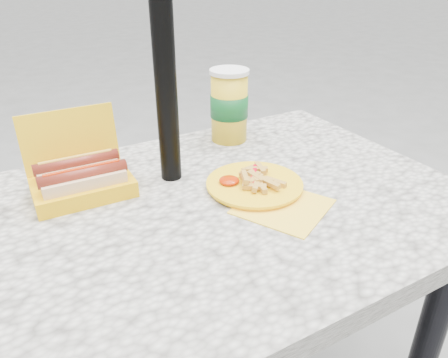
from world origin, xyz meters
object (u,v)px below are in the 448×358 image
fries_plate (256,185)px  umbrella_pole (162,29)px  hotdog_box (81,178)px  soda_cup (229,105)px

fries_plate → umbrella_pole: bearing=132.6°
hotdog_box → umbrella_pole: bearing=-5.4°
fries_plate → soda_cup: 0.32m
umbrella_pole → hotdog_box: 0.37m
hotdog_box → fries_plate: hotdog_box is taller
umbrella_pole → fries_plate: size_ratio=6.55×
hotdog_box → fries_plate: 0.40m
fries_plate → soda_cup: size_ratio=1.62×
fries_plate → soda_cup: soda_cup is taller
fries_plate → soda_cup: (0.10, 0.29, 0.09)m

